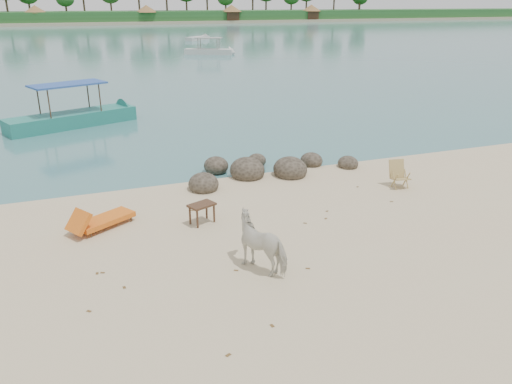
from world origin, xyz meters
The scene contains 12 objects.
water centered at (0.00, 90.00, 0.00)m, with size 400.00×400.00×0.00m, color #376B6E.
far_shore centered at (0.00, 170.00, 0.00)m, with size 420.00×90.00×1.40m, color tan.
far_scenery centered at (0.03, 136.70, 3.14)m, with size 420.00×18.00×9.50m.
boulders centered at (1.78, 5.87, 0.18)m, with size 6.23×2.78×0.87m.
cow centered at (-0.46, -0.05, 0.61)m, with size 0.66×1.44×1.22m, color silver.
side_table centered at (-1.14, 2.70, 0.27)m, with size 0.68×0.44×0.55m, color #382416, non-canonical shape.
lounge_chair centered at (-3.57, 3.38, 0.28)m, with size 1.89×0.66×0.57m, color orange, non-canonical shape.
deck_chair centered at (5.41, 3.16, 0.42)m, with size 0.54×0.59×0.85m, color #A08350, non-canonical shape.
boat_near centered at (-4.07, 15.88, 1.64)m, with size 6.75×1.52×3.28m, color #1F7468, non-canonical shape.
boat_mid centered at (11.25, 47.10, 1.47)m, with size 6.04×1.36×2.94m, color #BBBBB7, non-canonical shape.
boat_far centered at (15.45, 68.88, 0.32)m, with size 5.57×1.25×0.65m, color #BBBBB6, non-canonical shape.
dead_leaves centered at (-0.85, 0.32, 0.01)m, with size 8.80×7.27×0.00m.
Camera 1 is at (-4.02, -9.13, 5.55)m, focal length 35.00 mm.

